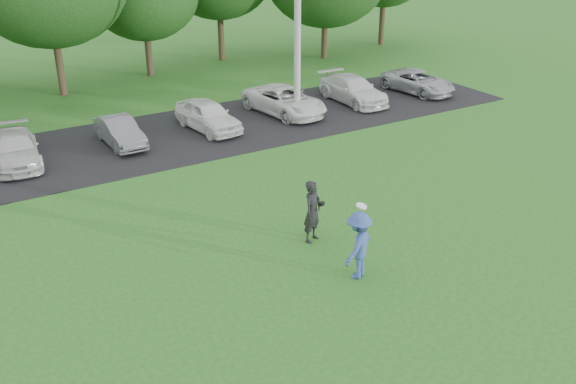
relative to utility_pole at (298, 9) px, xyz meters
name	(u,v)px	position (x,y,z in m)	size (l,w,h in m)	color
ground	(361,290)	(-5.81, -12.34, -4.70)	(100.00, 100.00, 0.00)	#23661D
parking_lot	(167,137)	(-5.81, 0.66, -4.69)	(32.00, 6.50, 0.03)	black
utility_pole	(298,9)	(0.00, 0.00, 0.00)	(0.28, 0.28, 9.41)	#ABABA6
frisbee_player	(358,245)	(-5.51, -11.75, -3.80)	(1.34, 1.15, 2.21)	#365198
camera_bystander	(313,211)	(-5.44, -9.56, -3.80)	(0.78, 0.68, 1.81)	black
parked_cars	(175,121)	(-5.36, 0.74, -4.10)	(28.42, 4.75, 1.24)	white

